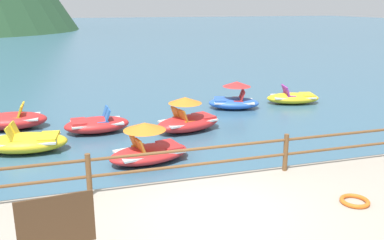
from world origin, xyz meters
The scene contains 11 objects.
ground_plane centered at (0.00, 40.00, 0.00)m, with size 200.00×200.00×0.00m, color #38607A.
dock_railing centered at (0.00, 1.55, 0.98)m, with size 23.92×0.12×0.95m.
sign_board centered at (-3.00, -0.87, 1.13)m, with size 1.18×0.16×1.19m.
life_ring centered at (2.91, -0.46, 0.45)m, with size 0.61×0.61×0.09m, color orange.
pedal_boat_1 centered at (1.38, 6.76, 0.41)m, with size 2.74×1.89×1.26m.
pedal_boat_2 centered at (-1.79, 7.54, 0.29)m, with size 2.34×1.38×0.87m.
pedal_boat_3 centered at (7.24, 9.47, 0.26)m, with size 2.62×1.70×0.83m.
pedal_boat_4 centered at (-4.76, 8.88, 0.32)m, with size 2.54×1.43×0.91m.
pedal_boat_5 centered at (-0.56, 4.16, 0.39)m, with size 2.60×1.75×1.19m.
pedal_boat_6 centered at (4.24, 9.36, 0.40)m, with size 2.49×1.91×1.20m.
pedal_boat_7 centered at (-4.03, 6.11, 0.30)m, with size 2.65×1.67×0.89m.
Camera 1 is at (-2.65, -7.03, 4.42)m, focal length 38.78 mm.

